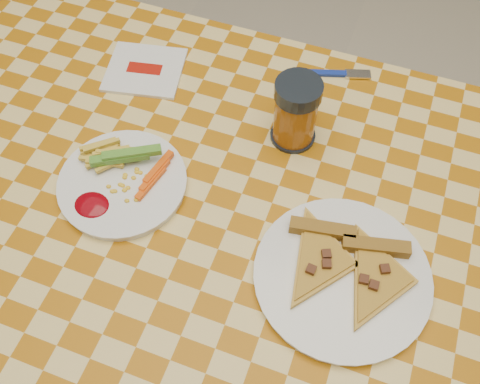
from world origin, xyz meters
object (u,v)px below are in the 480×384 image
table (227,251)px  plate_right (342,277)px  drink_glass (296,113)px  plate_left (123,184)px

table → plate_right: 0.20m
table → plate_right: (0.19, -0.02, 0.08)m
plate_right → table: bearing=174.6°
plate_right → drink_glass: drink_glass is taller
table → drink_glass: 0.25m
table → drink_glass: size_ratio=10.17×
table → drink_glass: bearing=78.7°
drink_glass → table: bearing=-101.3°
plate_left → drink_glass: size_ratio=1.62×
plate_left → drink_glass: drink_glass is taller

